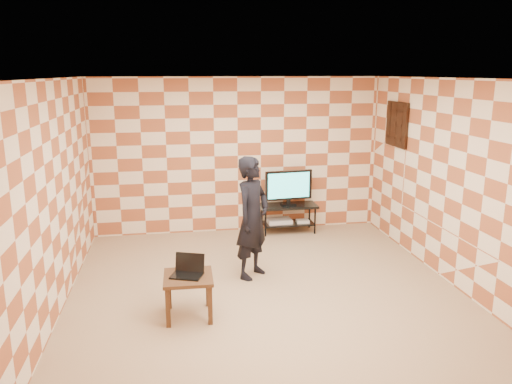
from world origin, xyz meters
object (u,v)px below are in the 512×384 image
(tv, at_px, (289,186))
(person, at_px, (252,218))
(tv_stand, at_px, (288,212))
(side_table, at_px, (188,283))

(tv, bearing_deg, person, -117.16)
(tv_stand, distance_m, person, 2.11)
(tv_stand, xyz_separation_m, tv, (-0.00, -0.00, 0.47))
(tv_stand, xyz_separation_m, side_table, (-1.85, -2.87, 0.05))
(tv, xyz_separation_m, person, (-0.94, -1.82, 0.00))
(tv, distance_m, side_table, 3.44)
(tv_stand, bearing_deg, person, -117.13)
(side_table, distance_m, person, 1.46)
(person, bearing_deg, tv_stand, 14.59)
(person, bearing_deg, tv, 14.56)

